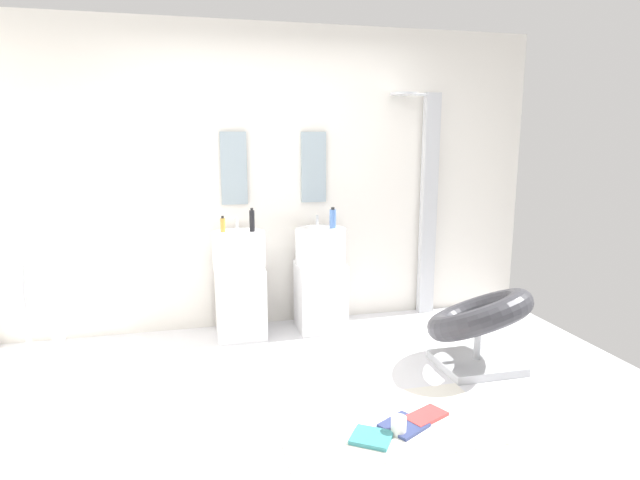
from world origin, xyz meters
name	(u,v)px	position (x,y,z in m)	size (l,w,h in m)	color
ground_plane	(318,408)	(0.00, 0.00, -0.02)	(4.80, 3.60, 0.04)	silver
rear_partition	(273,179)	(0.00, 1.65, 1.30)	(4.80, 0.10, 2.60)	silver
pedestal_sink_left	(240,283)	(-0.35, 1.33, 0.46)	(0.43, 0.43, 0.99)	white
pedestal_sink_right	(320,277)	(0.35, 1.33, 0.46)	(0.43, 0.43, 0.99)	white
vanity_mirror_left	(234,168)	(-0.35, 1.58, 1.40)	(0.22, 0.03, 0.61)	#8C9EA8
vanity_mirror_right	(314,167)	(0.35, 1.58, 1.40)	(0.22, 0.03, 0.61)	#8C9EA8
shower_column	(427,201)	(1.42, 1.53, 1.08)	(0.49, 0.24, 2.05)	#B7BABF
lounge_chair	(479,321)	(1.27, 0.28, 0.35)	(1.10, 1.10, 0.65)	#B7BABF
towel_rack	(52,306)	(-1.59, 0.47, 0.63)	(0.37, 0.22, 0.95)	#B7BABF
area_rug	(387,423)	(0.34, -0.32, 0.01)	(1.27, 0.73, 0.01)	white
magazine_teal	(372,438)	(0.19, -0.47, 0.02)	(0.21, 0.19, 0.02)	teal
magazine_red	(426,416)	(0.58, -0.32, 0.02)	(0.26, 0.14, 0.02)	#B73838
magazine_navy	(404,425)	(0.42, -0.39, 0.02)	(0.23, 0.21, 0.02)	navy
coffee_mug	(399,425)	(0.36, -0.45, 0.06)	(0.09, 0.09, 0.10)	white
soap_bottle_black	(252,221)	(-0.23, 1.33, 0.98)	(0.04, 0.04, 0.20)	black
soap_bottle_blue	(333,219)	(0.46, 1.33, 0.98)	(0.06, 0.06, 0.18)	#4C72B7
soap_bottle_amber	(223,225)	(-0.47, 1.36, 0.95)	(0.04, 0.04, 0.13)	#C68C38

